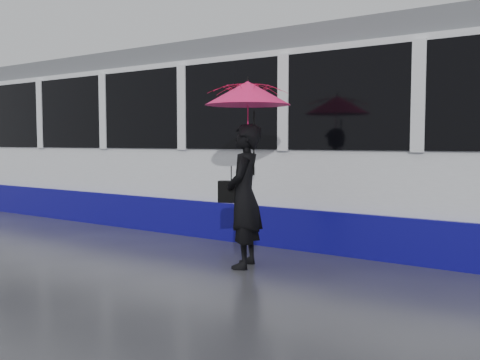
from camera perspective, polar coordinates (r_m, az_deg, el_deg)
The scene contains 6 objects.
ground at distance 7.36m, azimuth -2.54°, elevation -8.59°, with size 90.00×90.00×0.00m, color #2C2B31.
rails at distance 9.43m, azimuth 6.77°, elevation -5.74°, with size 34.00×1.51×0.02m.
tram at distance 9.91m, azimuth 0.72°, elevation 4.22°, with size 26.00×2.56×3.35m.
woman at distance 6.85m, azimuth 0.46°, elevation -1.73°, with size 0.67×0.44×1.84m, color black.
umbrella at distance 6.80m, azimuth 0.81°, elevation 7.49°, with size 1.40×1.40×1.24m.
handbag at distance 6.99m, azimuth -0.94°, elevation -1.25°, with size 0.36×0.25×0.47m.
Camera 1 is at (4.37, -5.70, 1.62)m, focal length 40.00 mm.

